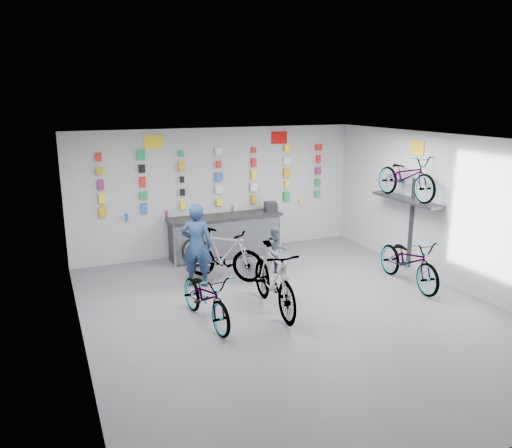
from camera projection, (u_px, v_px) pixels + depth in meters
name	position (u px, v px, depth m)	size (l,w,h in m)	color
floor	(295.00, 313.00, 8.75)	(8.00, 8.00, 0.00)	#56565C
ceiling	(299.00, 141.00, 8.01)	(8.00, 8.00, 0.00)	white
wall_back	(218.00, 191.00, 11.94)	(7.00, 7.00, 0.00)	silver
wall_front	(491.00, 329.00, 4.83)	(7.00, 7.00, 0.00)	silver
wall_left	(77.00, 256.00, 7.04)	(8.00, 8.00, 0.00)	silver
wall_right	(455.00, 212.00, 9.73)	(8.00, 8.00, 0.00)	silver
counter	(226.00, 237.00, 11.78)	(2.70, 0.66, 1.00)	black
merch_wall	(219.00, 180.00, 11.81)	(5.57, 0.08, 1.56)	gold
wall_bracket	(407.00, 203.00, 10.74)	(0.39, 1.90, 2.00)	#333338
sign_left	(154.00, 142.00, 11.05)	(0.42, 0.02, 0.30)	yellow
sign_right	(279.00, 138.00, 12.24)	(0.42, 0.02, 0.30)	red
sign_side	(417.00, 148.00, 10.51)	(0.02, 0.40, 0.30)	yellow
bike_left	(206.00, 297.00, 8.28)	(0.62, 1.76, 0.93)	gray
bike_center	(274.00, 279.00, 8.72)	(0.56, 1.98, 1.19)	gray
bike_right	(409.00, 261.00, 9.98)	(0.67, 1.93, 1.01)	gray
bike_service	(223.00, 254.00, 10.28)	(0.50, 1.79, 1.07)	gray
bike_wall	(406.00, 176.00, 10.57)	(0.63, 1.80, 0.95)	gray
clerk	(197.00, 245.00, 9.85)	(0.62, 0.40, 1.69)	navy
customer	(276.00, 251.00, 10.51)	(0.52, 0.40, 1.07)	#4F546D
spare_wheel	(196.00, 252.00, 11.17)	(0.70, 0.34, 0.66)	black
register	(271.00, 207.00, 12.09)	(0.28, 0.30, 0.22)	black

